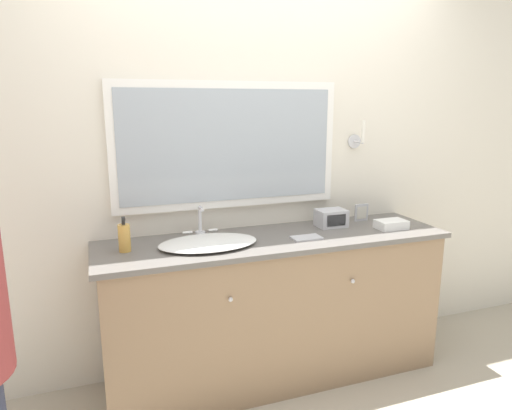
{
  "coord_description": "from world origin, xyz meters",
  "views": [
    {
      "loc": [
        -0.97,
        -2.06,
        1.65
      ],
      "look_at": [
        -0.12,
        0.29,
        1.09
      ],
      "focal_mm": 32.0,
      "sensor_mm": 36.0,
      "label": 1
    }
  ],
  "objects_px": {
    "soap_bottle": "(124,237)",
    "sink_basin": "(208,242)",
    "appliance_box": "(331,218)",
    "picture_frame": "(361,212)"
  },
  "relations": [
    {
      "from": "soap_bottle",
      "to": "sink_basin",
      "type": "bearing_deg",
      "value": -6.33
    },
    {
      "from": "soap_bottle",
      "to": "appliance_box",
      "type": "distance_m",
      "value": 1.26
    },
    {
      "from": "sink_basin",
      "to": "appliance_box",
      "type": "xyz_separation_m",
      "value": [
        0.82,
        0.12,
        0.04
      ]
    },
    {
      "from": "soap_bottle",
      "to": "appliance_box",
      "type": "bearing_deg",
      "value": 3.33
    },
    {
      "from": "sink_basin",
      "to": "picture_frame",
      "type": "height_order",
      "value": "sink_basin"
    },
    {
      "from": "sink_basin",
      "to": "picture_frame",
      "type": "distance_m",
      "value": 1.1
    },
    {
      "from": "sink_basin",
      "to": "soap_bottle",
      "type": "distance_m",
      "value": 0.44
    },
    {
      "from": "soap_bottle",
      "to": "picture_frame",
      "type": "height_order",
      "value": "soap_bottle"
    },
    {
      "from": "appliance_box",
      "to": "picture_frame",
      "type": "relative_size",
      "value": 1.6
    },
    {
      "from": "appliance_box",
      "to": "soap_bottle",
      "type": "bearing_deg",
      "value": -176.67
    }
  ]
}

